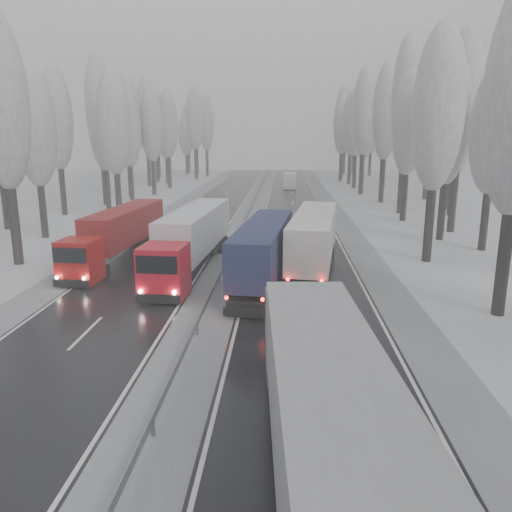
# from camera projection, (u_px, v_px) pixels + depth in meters

# --- Properties ---
(carriageway_right) EXTENTS (7.50, 200.00, 0.03)m
(carriageway_right) POSITION_uv_depth(u_px,v_px,m) (299.00, 250.00, 40.23)
(carriageway_right) COLOR black
(carriageway_right) RESTS_ON ground
(carriageway_left) EXTENTS (7.50, 200.00, 0.03)m
(carriageway_left) POSITION_uv_depth(u_px,v_px,m) (171.00, 249.00, 40.79)
(carriageway_left) COLOR black
(carriageway_left) RESTS_ON ground
(median_slush) EXTENTS (3.00, 200.00, 0.04)m
(median_slush) POSITION_uv_depth(u_px,v_px,m) (235.00, 250.00, 40.51)
(median_slush) COLOR #95979C
(median_slush) RESTS_ON ground
(shoulder_right) EXTENTS (2.40, 200.00, 0.04)m
(shoulder_right) POSITION_uv_depth(u_px,v_px,m) (361.00, 251.00, 39.97)
(shoulder_right) COLOR #95979C
(shoulder_right) RESTS_ON ground
(shoulder_left) EXTENTS (2.40, 200.00, 0.04)m
(shoulder_left) POSITION_uv_depth(u_px,v_px,m) (111.00, 248.00, 41.05)
(shoulder_left) COLOR #95979C
(shoulder_left) RESTS_ON ground
(median_guardrail) EXTENTS (0.12, 200.00, 0.76)m
(median_guardrail) POSITION_uv_depth(u_px,v_px,m) (235.00, 243.00, 40.36)
(median_guardrail) COLOR slate
(median_guardrail) RESTS_ON ground
(tree_18) EXTENTS (3.60, 3.60, 16.58)m
(tree_18) POSITION_uv_depth(u_px,v_px,m) (438.00, 111.00, 34.38)
(tree_18) COLOR black
(tree_18) RESTS_ON ground
(tree_19) EXTENTS (3.60, 3.60, 14.57)m
(tree_19) POSITION_uv_depth(u_px,v_px,m) (494.00, 130.00, 38.27)
(tree_19) COLOR black
(tree_19) RESTS_ON ground
(tree_20) EXTENTS (3.60, 3.60, 15.71)m
(tree_20) POSITION_uv_depth(u_px,v_px,m) (450.00, 122.00, 42.22)
(tree_20) COLOR black
(tree_20) RESTS_ON ground
(tree_21) EXTENTS (3.60, 3.60, 18.62)m
(tree_21) POSITION_uv_depth(u_px,v_px,m) (462.00, 102.00, 45.56)
(tree_21) COLOR black
(tree_21) RESTS_ON ground
(tree_22) EXTENTS (3.60, 3.60, 15.86)m
(tree_22) POSITION_uv_depth(u_px,v_px,m) (409.00, 124.00, 52.38)
(tree_22) COLOR black
(tree_22) RESTS_ON ground
(tree_23) EXTENTS (3.60, 3.60, 13.55)m
(tree_23) POSITION_uv_depth(u_px,v_px,m) (456.00, 138.00, 56.28)
(tree_23) COLOR black
(tree_23) RESTS_ON ground
(tree_24) EXTENTS (3.60, 3.60, 20.49)m
(tree_24) POSITION_uv_depth(u_px,v_px,m) (407.00, 99.00, 56.91)
(tree_24) COLOR black
(tree_24) RESTS_ON ground
(tree_25) EXTENTS (3.60, 3.60, 19.44)m
(tree_25) POSITION_uv_depth(u_px,v_px,m) (456.00, 107.00, 60.59)
(tree_25) COLOR black
(tree_25) RESTS_ON ground
(tree_26) EXTENTS (3.60, 3.60, 18.78)m
(tree_26) POSITION_uv_depth(u_px,v_px,m) (386.00, 113.00, 67.14)
(tree_26) COLOR black
(tree_26) RESTS_ON ground
(tree_27) EXTENTS (3.60, 3.60, 17.62)m
(tree_27) POSITION_uv_depth(u_px,v_px,m) (431.00, 119.00, 70.82)
(tree_27) COLOR black
(tree_27) RESTS_ON ground
(tree_28) EXTENTS (3.60, 3.60, 19.62)m
(tree_28) POSITION_uv_depth(u_px,v_px,m) (364.00, 112.00, 77.45)
(tree_28) COLOR black
(tree_28) RESTS_ON ground
(tree_29) EXTENTS (3.60, 3.60, 18.11)m
(tree_29) POSITION_uv_depth(u_px,v_px,m) (406.00, 120.00, 81.17)
(tree_29) COLOR black
(tree_29) RESTS_ON ground
(tree_30) EXTENTS (3.60, 3.60, 17.86)m
(tree_30) POSITION_uv_depth(u_px,v_px,m) (357.00, 122.00, 87.17)
(tree_30) COLOR black
(tree_30) RESTS_ON ground
(tree_31) EXTENTS (3.60, 3.60, 18.58)m
(tree_31) POSITION_uv_depth(u_px,v_px,m) (386.00, 120.00, 90.63)
(tree_31) COLOR black
(tree_31) RESTS_ON ground
(tree_32) EXTENTS (3.60, 3.60, 17.33)m
(tree_32) POSITION_uv_depth(u_px,v_px,m) (351.00, 125.00, 94.54)
(tree_32) COLOR black
(tree_32) RESTS_ON ground
(tree_33) EXTENTS (3.60, 3.60, 14.33)m
(tree_33) POSITION_uv_depth(u_px,v_px,m) (364.00, 135.00, 98.70)
(tree_33) COLOR black
(tree_33) RESTS_ON ground
(tree_34) EXTENTS (3.60, 3.60, 17.63)m
(tree_34) POSITION_uv_depth(u_px,v_px,m) (342.00, 125.00, 101.44)
(tree_34) COLOR black
(tree_34) RESTS_ON ground
(tree_35) EXTENTS (3.60, 3.60, 18.25)m
(tree_35) POSITION_uv_depth(u_px,v_px,m) (384.00, 123.00, 104.74)
(tree_35) COLOR black
(tree_35) RESTS_ON ground
(tree_36) EXTENTS (3.60, 3.60, 20.23)m
(tree_36) POSITION_uv_depth(u_px,v_px,m) (343.00, 118.00, 110.55)
(tree_36) COLOR black
(tree_36) RESTS_ON ground
(tree_37) EXTENTS (3.60, 3.60, 16.37)m
(tree_37) POSITION_uv_depth(u_px,v_px,m) (372.00, 130.00, 114.63)
(tree_37) COLOR black
(tree_37) RESTS_ON ground
(tree_38) EXTENTS (3.60, 3.60, 17.97)m
(tree_38) POSITION_uv_depth(u_px,v_px,m) (345.00, 126.00, 121.05)
(tree_38) COLOR black
(tree_38) RESTS_ON ground
(tree_39) EXTENTS (3.60, 3.60, 16.19)m
(tree_39) POSITION_uv_depth(u_px,v_px,m) (354.00, 131.00, 125.05)
(tree_39) COLOR black
(tree_39) RESTS_ON ground
(tree_58) EXTENTS (3.60, 3.60, 17.21)m
(tree_58) POSITION_uv_depth(u_px,v_px,m) (1.00, 104.00, 33.45)
(tree_58) COLOR black
(tree_58) RESTS_ON ground
(tree_60) EXTENTS (3.60, 3.60, 14.84)m
(tree_60) POSITION_uv_depth(u_px,v_px,m) (35.00, 129.00, 43.30)
(tree_60) COLOR black
(tree_60) RESTS_ON ground
(tree_62) EXTENTS (3.60, 3.60, 16.04)m
(tree_62) POSITION_uv_depth(u_px,v_px,m) (114.00, 123.00, 52.17)
(tree_62) COLOR black
(tree_62) RESTS_ON ground
(tree_63) EXTENTS (3.60, 3.60, 16.88)m
(tree_63) POSITION_uv_depth(u_px,v_px,m) (56.00, 119.00, 56.35)
(tree_63) COLOR black
(tree_63) RESTS_ON ground
(tree_64) EXTENTS (3.60, 3.60, 15.42)m
(tree_64) POSITION_uv_depth(u_px,v_px,m) (104.00, 128.00, 61.22)
(tree_64) COLOR black
(tree_64) RESTS_ON ground
(tree_65) EXTENTS (3.60, 3.60, 19.48)m
(tree_65) POSITION_uv_depth(u_px,v_px,m) (100.00, 108.00, 64.60)
(tree_65) COLOR black
(tree_65) RESTS_ON ground
(tree_66) EXTENTS (3.60, 3.60, 15.23)m
(tree_66) POSITION_uv_depth(u_px,v_px,m) (128.00, 130.00, 70.60)
(tree_66) COLOR black
(tree_66) RESTS_ON ground
(tree_67) EXTENTS (3.60, 3.60, 17.09)m
(tree_67) POSITION_uv_depth(u_px,v_px,m) (127.00, 122.00, 74.28)
(tree_67) COLOR black
(tree_67) RESTS_ON ground
(tree_68) EXTENTS (3.60, 3.60, 16.65)m
(tree_68) POSITION_uv_depth(u_px,v_px,m) (151.00, 125.00, 76.87)
(tree_68) COLOR black
(tree_68) RESTS_ON ground
(tree_69) EXTENTS (3.60, 3.60, 19.35)m
(tree_69) POSITION_uv_depth(u_px,v_px,m) (128.00, 115.00, 80.62)
(tree_69) COLOR black
(tree_69) RESTS_ON ground
(tree_70) EXTENTS (3.60, 3.60, 17.09)m
(tree_70) POSITION_uv_depth(u_px,v_px,m) (168.00, 125.00, 86.58)
(tree_70) COLOR black
(tree_70) RESTS_ON ground
(tree_71) EXTENTS (3.60, 3.60, 19.61)m
(tree_71) POSITION_uv_depth(u_px,v_px,m) (146.00, 116.00, 90.35)
(tree_71) COLOR black
(tree_71) RESTS_ON ground
(tree_72) EXTENTS (3.60, 3.60, 15.11)m
(tree_72) POSITION_uv_depth(u_px,v_px,m) (166.00, 133.00, 96.09)
(tree_72) COLOR black
(tree_72) RESTS_ON ground
(tree_73) EXTENTS (3.60, 3.60, 17.22)m
(tree_73) POSITION_uv_depth(u_px,v_px,m) (156.00, 126.00, 99.81)
(tree_73) COLOR black
(tree_73) RESTS_ON ground
(tree_74) EXTENTS (3.60, 3.60, 19.68)m
(tree_74) POSITION_uv_depth(u_px,v_px,m) (195.00, 119.00, 105.69)
(tree_74) COLOR black
(tree_74) RESTS_ON ground
(tree_75) EXTENTS (3.60, 3.60, 18.60)m
(tree_75) POSITION_uv_depth(u_px,v_px,m) (157.00, 123.00, 110.22)
(tree_75) COLOR black
(tree_75) RESTS_ON ground
(tree_76) EXTENTS (3.60, 3.60, 18.55)m
(tree_76) POSITION_uv_depth(u_px,v_px,m) (206.00, 123.00, 114.92)
(tree_76) COLOR black
(tree_76) RESTS_ON ground
(tree_77) EXTENTS (3.60, 3.60, 14.32)m
(tree_77) POSITION_uv_depth(u_px,v_px,m) (186.00, 136.00, 119.73)
(tree_77) COLOR black
(tree_77) RESTS_ON ground
(tree_78) EXTENTS (3.60, 3.60, 19.55)m
(tree_78) POSITION_uv_depth(u_px,v_px,m) (196.00, 122.00, 121.36)
(tree_78) COLOR black
(tree_78) RESTS_ON ground
(tree_79) EXTENTS (3.60, 3.60, 17.07)m
(tree_79) POSITION_uv_depth(u_px,v_px,m) (188.00, 128.00, 125.76)
(tree_79) COLOR black
(tree_79) RESTS_ON ground
(truck_grey_tarp) EXTENTS (3.54, 16.20, 4.13)m
(truck_grey_tarp) POSITION_uv_depth(u_px,v_px,m) (326.00, 413.00, 12.11)
(truck_grey_tarp) COLOR #515257
(truck_grey_tarp) RESTS_ON ground
(truck_blue_box) EXTENTS (3.84, 15.09, 3.84)m
(truck_blue_box) POSITION_uv_depth(u_px,v_px,m) (266.00, 246.00, 31.48)
(truck_blue_box) COLOR #1D294A
(truck_blue_box) RESTS_ON ground
(truck_cream_box) EXTENTS (4.42, 15.78, 4.01)m
(truck_cream_box) POSITION_uv_depth(u_px,v_px,m) (315.00, 235.00, 34.33)
(truck_cream_box) COLOR #A69E93
(truck_cream_box) RESTS_ON ground
(box_truck_distant) EXTENTS (2.40, 7.43, 2.76)m
(box_truck_distant) POSITION_uv_depth(u_px,v_px,m) (290.00, 180.00, 88.62)
(box_truck_distant) COLOR silver
(box_truck_distant) RESTS_ON ground
(truck_red_white) EXTENTS (3.45, 15.83, 4.03)m
(truck_red_white) POSITION_uv_depth(u_px,v_px,m) (192.00, 236.00, 34.16)
(truck_red_white) COLOR red
(truck_red_white) RESTS_ON ground
(truck_red_red) EXTENTS (3.18, 14.44, 3.68)m
(truck_red_red) POSITION_uv_depth(u_px,v_px,m) (121.00, 230.00, 37.13)
(truck_red_red) COLOR #A30A09
(truck_red_red) RESTS_ON ground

